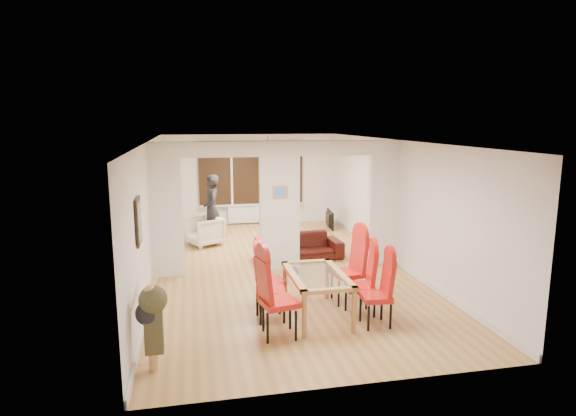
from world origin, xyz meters
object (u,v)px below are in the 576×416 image
object	(u,v)px
dining_chair_ra	(376,291)
dining_chair_rc	(347,268)
bottle	(290,227)
dining_chair_rb	(360,282)
dining_table	(317,295)
armchair	(204,231)
dining_chair_lb	(270,285)
television	(327,219)
bowl	(278,231)
person	(212,209)
coffee_table	(283,236)
sofa	(298,247)
dining_chair_lc	(270,277)
dining_chair_la	(279,296)

from	to	relation	value
dining_chair_ra	dining_chair_rc	distance (m)	1.00
bottle	dining_chair_rb	bearing A→B (deg)	-88.40
dining_table	armchair	distance (m)	4.98
dining_chair_lb	television	xyz separation A→B (m)	(2.61, 5.92, -0.30)
dining_chair_ra	television	size ratio (longest dim) A/B	1.21
dining_chair_ra	bowl	distance (m)	5.41
dining_chair_lb	bottle	distance (m)	4.86
person	dining_chair_lb	bearing A→B (deg)	2.36
dining_chair_rb	person	xyz separation A→B (m)	(-2.05, 4.92, 0.32)
dining_chair_rc	person	distance (m)	4.81
television	dining_chair_ra	bearing A→B (deg)	176.33
dining_chair_rb	person	distance (m)	5.34
bottle	dining_chair_ra	bearing A→B (deg)	-87.62
dining_table	coffee_table	xyz separation A→B (m)	(0.39, 4.81, -0.24)
sofa	dining_chair_lb	bearing A→B (deg)	-114.16
television	bowl	xyz separation A→B (m)	(-1.59, -1.05, -0.01)
dining_table	television	bearing A→B (deg)	72.42
person	dining_chair_ra	bearing A→B (deg)	16.51
dining_chair_rc	coffee_table	size ratio (longest dim) A/B	1.30
dining_chair_ra	bottle	xyz separation A→B (m)	(-0.22, 5.20, -0.17)
dining_chair_lc	sofa	distance (m)	2.82
dining_chair_la	bowl	world-z (taller)	dining_chair_la
armchair	television	bearing A→B (deg)	81.51
sofa	bowl	bearing A→B (deg)	90.13
armchair	television	xyz separation A→B (m)	(3.45, 1.22, -0.10)
dining_chair_la	dining_chair_lc	bearing A→B (deg)	75.04
dining_chair_la	dining_chair_rc	distance (m)	1.71
dining_table	dining_chair_lb	xyz separation A→B (m)	(-0.72, 0.02, 0.20)
dining_chair_ra	dining_chair_lb	bearing A→B (deg)	166.05
bottle	bowl	distance (m)	0.34
dining_chair_lb	person	xyz separation A→B (m)	(-0.64, 4.83, 0.30)
dining_chair_rc	bowl	xyz separation A→B (m)	(-0.35, 4.40, -0.35)
dining_chair_la	television	world-z (taller)	dining_chair_la
dining_table	dining_chair_rc	distance (m)	0.85
dining_table	dining_chair_rc	world-z (taller)	dining_chair_rc
coffee_table	dining_chair_rb	bearing A→B (deg)	-86.57
dining_chair_lb	television	size ratio (longest dim) A/B	1.26
dining_chair_la	dining_chair_ra	bearing A→B (deg)	-9.41
dining_table	coffee_table	size ratio (longest dim) A/B	1.63
dining_chair_la	dining_chair_rc	size ratio (longest dim) A/B	1.01
dining_chair_rb	dining_table	bearing A→B (deg)	-175.04
armchair	bowl	world-z (taller)	armchair
dining_chair_ra	sofa	distance (m)	3.63
dining_chair_rc	sofa	xyz separation A→B (m)	(-0.23, 2.62, -0.31)
bowl	dining_chair_rc	bearing A→B (deg)	-85.39
dining_chair_lc	armchair	xyz separation A→B (m)	(-0.92, 4.21, -0.17)
dining_chair_la	person	distance (m)	5.47
dining_chair_la	dining_chair_lb	distance (m)	0.59
dining_chair_rb	coffee_table	size ratio (longest dim) A/B	1.18
dining_chair_lb	dining_chair_rc	xyz separation A→B (m)	(1.37, 0.47, 0.04)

